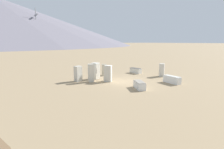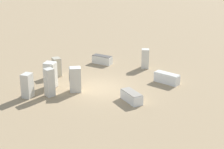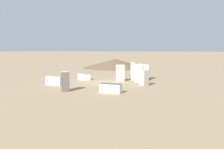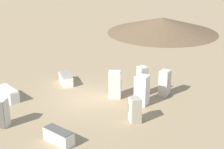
# 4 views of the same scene
# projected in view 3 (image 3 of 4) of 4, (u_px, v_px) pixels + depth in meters

# --- Properties ---
(ground_plane) EXTENTS (1000.00, 1000.00, 0.00)m
(ground_plane) POSITION_uv_depth(u_px,v_px,m) (104.00, 82.00, 22.30)
(ground_plane) COLOR #9E8460
(dirt_mound) EXTENTS (11.90, 11.90, 1.65)m
(dirt_mound) POSITION_uv_depth(u_px,v_px,m) (115.00, 63.00, 41.07)
(dirt_mound) COLOR brown
(dirt_mound) RESTS_ON ground_plane
(discarded_fridge_0) EXTENTS (0.83, 0.83, 1.60)m
(discarded_fridge_0) POSITION_uv_depth(u_px,v_px,m) (65.00, 81.00, 17.50)
(discarded_fridge_0) COLOR beige
(discarded_fridge_0) RESTS_ON ground_plane
(discarded_fridge_1) EXTENTS (0.79, 0.85, 1.68)m
(discarded_fridge_1) POSITION_uv_depth(u_px,v_px,m) (146.00, 72.00, 24.42)
(discarded_fridge_1) COLOR beige
(discarded_fridge_1) RESTS_ON ground_plane
(discarded_fridge_2) EXTENTS (1.01, 1.01, 1.76)m
(discarded_fridge_2) POSITION_uv_depth(u_px,v_px,m) (120.00, 73.00, 23.04)
(discarded_fridge_2) COLOR beige
(discarded_fridge_2) RESTS_ON ground_plane
(discarded_fridge_3) EXTENTS (0.85, 0.83, 1.45)m
(discarded_fridge_3) POSITION_uv_depth(u_px,v_px,m) (144.00, 78.00, 20.17)
(discarded_fridge_3) COLOR #B2A88E
(discarded_fridge_3) RESTS_ON ground_plane
(discarded_fridge_4) EXTENTS (0.72, 0.68, 1.94)m
(discarded_fridge_4) POSITION_uv_depth(u_px,v_px,m) (134.00, 71.00, 23.99)
(discarded_fridge_4) COLOR beige
(discarded_fridge_4) RESTS_ON ground_plane
(discarded_fridge_5) EXTENTS (1.75, 0.81, 0.72)m
(discarded_fridge_5) POSITION_uv_depth(u_px,v_px,m) (111.00, 88.00, 16.91)
(discarded_fridge_5) COLOR silver
(discarded_fridge_5) RESTS_ON ground_plane
(discarded_fridge_6) EXTENTS (1.93, 0.70, 0.77)m
(discarded_fridge_6) POSITION_uv_depth(u_px,v_px,m) (55.00, 81.00, 20.76)
(discarded_fridge_6) COLOR white
(discarded_fridge_6) RESTS_ON ground_plane
(discarded_fridge_7) EXTENTS (1.87, 1.36, 0.68)m
(discarded_fridge_7) POSITION_uv_depth(u_px,v_px,m) (84.00, 77.00, 24.36)
(discarded_fridge_7) COLOR white
(discarded_fridge_7) RESTS_ON ground_plane
(discarded_fridge_8) EXTENTS (0.96, 0.92, 1.89)m
(discarded_fridge_8) POSITION_uv_depth(u_px,v_px,m) (139.00, 73.00, 22.55)
(discarded_fridge_8) COLOR silver
(discarded_fridge_8) RESTS_ON ground_plane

